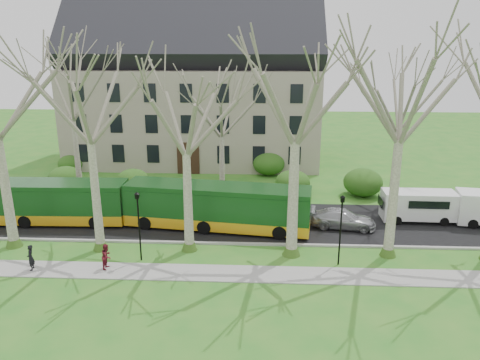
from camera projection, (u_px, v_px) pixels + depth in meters
The scene contains 15 objects.
ground at pixel (240, 255), 29.39m from camera, with size 120.00×120.00×0.00m, color #2A7722.
sidewalk at pixel (237, 274), 26.99m from camera, with size 70.00×2.00×0.06m, color gray.
road at pixel (243, 221), 34.63m from camera, with size 80.00×8.00×0.06m, color black.
curb at pixel (241, 244), 30.80m from camera, with size 80.00×0.25×0.14m, color #A5A39E.
building at pixel (195, 86), 50.22m from camera, with size 26.50×12.20×16.00m.
tree_row_verge at pixel (240, 145), 27.62m from camera, with size 49.00×7.00×14.00m.
tree_row_far at pixel (230, 128), 38.20m from camera, with size 33.00×7.00×12.00m.
lamp_row at pixel (239, 223), 27.68m from camera, with size 36.22×0.22×4.30m.
hedges at pixel (196, 176), 42.68m from camera, with size 30.60×8.60×2.00m.
bus_lead at pixel (39, 201), 34.06m from camera, with size 12.67×2.64×3.17m, color #124116, non-canonical shape.
bus_follow at pixel (217, 206), 32.97m from camera, with size 13.05×2.72×3.26m, color #124116, non-canonical shape.
sedan at pixel (343, 219), 33.28m from camera, with size 1.86×4.58×1.33m, color #A8A9AD.
van_a at pixel (418, 206), 34.35m from camera, with size 5.20×1.89×2.27m, color white, non-canonical shape.
pedestrian_a at pixel (31, 258), 27.18m from camera, with size 0.57×0.37×1.55m, color black.
pedestrian_b at pixel (107, 256), 27.38m from camera, with size 0.74×0.58×1.53m, color maroon.
Camera 1 is at (1.32, -26.68, 13.12)m, focal length 35.00 mm.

